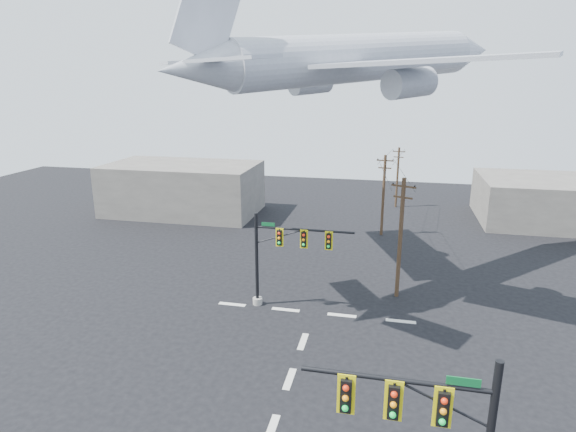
% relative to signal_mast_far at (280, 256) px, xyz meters
% --- Properties ---
extents(ground, '(120.00, 120.00, 0.00)m').
position_rel_signal_mast_far_xyz_m(ground, '(2.47, -12.38, -3.92)').
color(ground, black).
rests_on(ground, ground).
extents(lane_markings, '(14.00, 21.20, 0.01)m').
position_rel_signal_mast_far_xyz_m(lane_markings, '(2.47, -7.05, -3.91)').
color(lane_markings, silver).
rests_on(lane_markings, ground).
extents(signal_mast_far, '(7.19, 0.76, 6.90)m').
position_rel_signal_mast_far_xyz_m(signal_mast_far, '(0.00, 0.00, 0.00)').
color(signal_mast_far, gray).
rests_on(signal_mast_far, ground).
extents(utility_pole_a, '(1.73, 0.81, 9.09)m').
position_rel_signal_mast_far_xyz_m(utility_pole_a, '(8.17, 3.62, 0.84)').
color(utility_pole_a, '#41301C').
rests_on(utility_pole_a, ground).
extents(utility_pole_b, '(1.71, 0.35, 8.47)m').
position_rel_signal_mast_far_xyz_m(utility_pole_b, '(6.58, 18.61, 0.51)').
color(utility_pole_b, '#41301C').
rests_on(utility_pole_b, ground).
extents(utility_pole_c, '(1.56, 0.38, 7.67)m').
position_rel_signal_mast_far_xyz_m(utility_pole_c, '(8.04, 30.76, 0.09)').
color(utility_pole_c, '#41301C').
rests_on(utility_pole_c, ground).
extents(power_lines, '(3.19, 27.14, 0.70)m').
position_rel_signal_mast_far_xyz_m(power_lines, '(7.34, 17.20, 3.92)').
color(power_lines, black).
extents(airliner, '(24.52, 25.50, 8.01)m').
position_rel_signal_mast_far_xyz_m(airliner, '(4.51, 5.47, 13.24)').
color(airliner, '#AFB3BC').
extents(building_left, '(18.00, 10.00, 6.00)m').
position_rel_signal_mast_far_xyz_m(building_left, '(-17.53, 22.62, -0.92)').
color(building_left, slate).
rests_on(building_left, ground).
extents(building_right, '(14.00, 12.00, 5.00)m').
position_rel_signal_mast_far_xyz_m(building_right, '(24.47, 27.62, -1.42)').
color(building_right, slate).
rests_on(building_right, ground).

